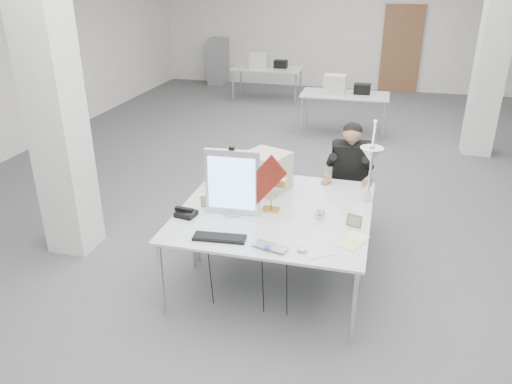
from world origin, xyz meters
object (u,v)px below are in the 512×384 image
office_chair (348,184)px  bankers_lamp (271,195)px  seated_person (350,161)px  desk_main (264,232)px  monitor (232,182)px  beige_monitor (266,171)px  laptop (267,249)px  architect_lamp (370,170)px  desk_phone (186,214)px

office_chair → bankers_lamp: size_ratio=3.80×
office_chair → seated_person: bearing=-98.3°
desk_main → bankers_lamp: (-0.04, 0.42, 0.17)m
office_chair → bankers_lamp: (-0.64, -1.21, 0.32)m
seated_person → monitor: monitor is taller
bankers_lamp → beige_monitor: bearing=113.7°
laptop → office_chair: bearing=90.2°
laptop → bankers_lamp: (-0.14, 0.74, 0.14)m
office_chair → laptop: 2.02m
monitor → architect_lamp: bearing=13.4°
desk_phone → desk_main: bearing=1.9°
monitor → desk_phone: size_ratio=3.53×
office_chair → desk_phone: size_ratio=6.64×
desk_main → beige_monitor: 0.95m
office_chair → seated_person: seated_person is taller
bankers_lamp → laptop: bearing=-74.5°
laptop → architect_lamp: 1.28m
beige_monitor → architect_lamp: 1.10m
beige_monitor → monitor: bearing=-83.8°
seated_person → office_chair: bearing=81.7°
seated_person → desk_phone: (-1.39, -1.47, -0.12)m
seated_person → architect_lamp: architect_lamp is taller
seated_person → beige_monitor: (-0.81, -0.67, 0.05)m
architect_lamp → desk_phone: bearing=-161.7°
desk_main → seated_person: (0.61, 1.58, 0.16)m
laptop → beige_monitor: bearing=118.7°
office_chair → laptop: (-0.51, -1.94, 0.17)m
monitor → architect_lamp: architect_lamp is taller
desk_main → bankers_lamp: bearing=94.8°
bankers_lamp → office_chair: bearing=66.9°
monitor → desk_phone: bearing=-161.6°
office_chair → desk_main: bearing=-118.8°
desk_main → architect_lamp: (0.85, 0.64, 0.43)m
seated_person → desk_phone: size_ratio=4.76×
desk_main → office_chair: bearing=69.5°
desk_main → desk_phone: (-0.78, 0.10, 0.03)m
seated_person → laptop: bearing=-113.3°
office_chair → monitor: 1.74m
office_chair → desk_phone: bearing=-140.6°
desk_main → seated_person: size_ratio=2.12×
office_chair → architect_lamp: size_ratio=1.41×
monitor → laptop: (0.47, -0.59, -0.30)m
office_chair → desk_phone: (-1.39, -1.52, 0.18)m
monitor → beige_monitor: monitor is taller
bankers_lamp → monitor: bearing=-150.5°
office_chair → architect_lamp: architect_lamp is taller
monitor → architect_lamp: 1.28m
office_chair → seated_person: (0.00, -0.05, 0.31)m
office_chair → monitor: (-0.98, -1.36, 0.48)m
seated_person → architect_lamp: (0.24, -0.94, 0.27)m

